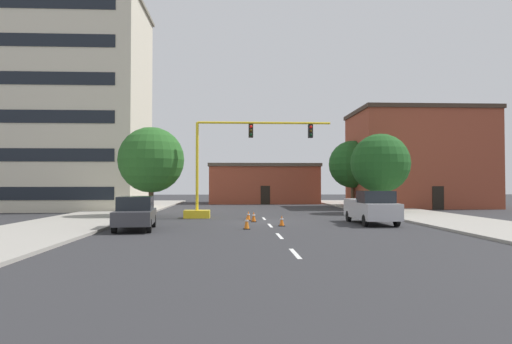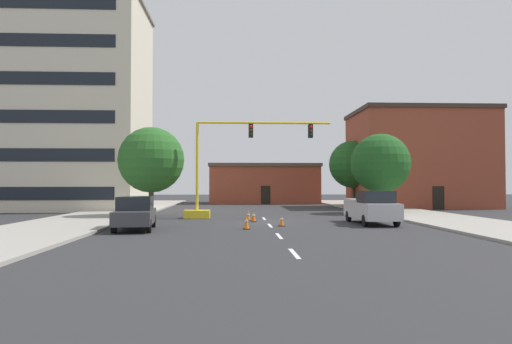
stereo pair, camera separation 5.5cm
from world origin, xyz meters
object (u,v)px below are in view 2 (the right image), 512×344
at_px(pickup_truck_silver, 371,208).
at_px(sedan_dark_gray_near_left, 135,213).
at_px(tree_right_far, 353,164).
at_px(tree_right_mid, 381,163).
at_px(traffic_cone_roadside_b, 248,216).
at_px(traffic_cone_roadside_c, 282,221).
at_px(traffic_cone_roadside_a, 254,217).
at_px(traffic_cone_roadside_d, 246,223).
at_px(traffic_signal_gantry, 217,185).
at_px(tree_left_near, 151,160).

distance_m(pickup_truck_silver, sedan_dark_gray_near_left, 13.71).
bearing_deg(tree_right_far, tree_right_mid, -91.85).
distance_m(traffic_cone_roadside_b, traffic_cone_roadside_c, 4.70).
distance_m(tree_right_far, traffic_cone_roadside_a, 22.28).
bearing_deg(traffic_cone_roadside_d, pickup_truck_silver, 21.55).
bearing_deg(tree_right_far, traffic_signal_gantry, -131.78).
bearing_deg(traffic_cone_roadside_c, tree_right_far, 66.22).
bearing_deg(traffic_signal_gantry, tree_right_far, 48.22).
bearing_deg(traffic_cone_roadside_c, tree_right_mid, 51.00).
relative_size(tree_right_far, traffic_cone_roadside_b, 11.19).
distance_m(tree_right_far, traffic_cone_roadside_c, 24.32).
distance_m(sedan_dark_gray_near_left, traffic_cone_roadside_d, 5.81).
bearing_deg(sedan_dark_gray_near_left, traffic_cone_roadside_c, 13.78).
xyz_separation_m(traffic_signal_gantry, tree_right_mid, (13.22, 4.76, 1.78)).
bearing_deg(traffic_cone_roadside_c, sedan_dark_gray_near_left, -166.22).
bearing_deg(traffic_signal_gantry, traffic_cone_roadside_b, -48.25).
distance_m(tree_left_near, traffic_cone_roadside_b, 8.61).
distance_m(traffic_signal_gantry, tree_right_far, 20.46).
relative_size(pickup_truck_silver, sedan_dark_gray_near_left, 1.17).
bearing_deg(traffic_cone_roadside_d, tree_right_far, 63.72).
height_order(traffic_signal_gantry, traffic_cone_roadside_d, traffic_signal_gantry).
bearing_deg(pickup_truck_silver, traffic_cone_roadside_b, 156.72).
relative_size(pickup_truck_silver, traffic_cone_roadside_a, 8.06).
relative_size(traffic_signal_gantry, tree_right_mid, 1.59).
height_order(traffic_signal_gantry, traffic_cone_roadside_b, traffic_signal_gantry).
bearing_deg(tree_left_near, tree_right_mid, 11.84).
height_order(tree_right_mid, pickup_truck_silver, tree_right_mid).
distance_m(traffic_signal_gantry, traffic_cone_roadside_c, 8.06).
xyz_separation_m(traffic_cone_roadside_b, traffic_cone_roadside_d, (-0.29, -6.11, 0.05)).
height_order(tree_left_near, sedan_dark_gray_near_left, tree_left_near).
height_order(tree_left_near, traffic_cone_roadside_b, tree_left_near).
xyz_separation_m(pickup_truck_silver, traffic_cone_roadside_d, (-7.56, -2.98, -0.62)).
height_order(pickup_truck_silver, traffic_cone_roadside_b, pickup_truck_silver).
bearing_deg(traffic_signal_gantry, pickup_truck_silver, -30.43).
bearing_deg(traffic_cone_roadside_a, traffic_signal_gantry, 123.44).
relative_size(tree_right_far, traffic_cone_roadside_d, 9.68).
bearing_deg(tree_left_near, traffic_cone_roadside_a, -32.89).
bearing_deg(tree_left_near, traffic_cone_roadside_c, -41.72).
bearing_deg(tree_right_mid, traffic_cone_roadside_d, -130.57).
bearing_deg(traffic_cone_roadside_b, tree_left_near, 153.97).
bearing_deg(traffic_signal_gantry, sedan_dark_gray_near_left, -114.35).
height_order(sedan_dark_gray_near_left, traffic_cone_roadside_d, sedan_dark_gray_near_left).
bearing_deg(traffic_cone_roadside_d, tree_left_near, 124.98).
xyz_separation_m(traffic_signal_gantry, tree_right_far, (13.56, 15.18, 2.14)).
xyz_separation_m(traffic_cone_roadside_b, traffic_cone_roadside_c, (1.75, -4.36, 0.01)).
height_order(traffic_signal_gantry, tree_left_near, traffic_signal_gantry).
relative_size(traffic_signal_gantry, traffic_cone_roadside_a, 15.43).
distance_m(tree_right_mid, pickup_truck_silver, 11.41).
xyz_separation_m(traffic_signal_gantry, traffic_cone_roadside_d, (1.86, -8.52, -1.97)).
distance_m(traffic_cone_roadside_b, traffic_cone_roadside_d, 6.12).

